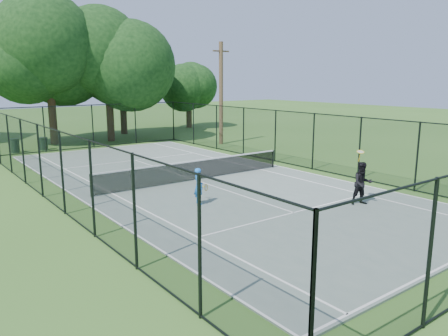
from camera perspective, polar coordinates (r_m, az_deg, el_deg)
ground at (r=20.62m, az=-3.78°, el=-1.75°), size 120.00×120.00×0.00m
tennis_court at (r=20.61m, az=-3.78°, el=-1.66°), size 11.00×24.00×0.06m
tennis_net at (r=20.49m, az=-3.80°, el=-0.17°), size 10.08×0.08×0.95m
fence at (r=20.32m, az=-3.84°, el=2.37°), size 13.10×26.10×3.00m
tree_near_left at (r=34.34m, az=-21.98°, el=12.89°), size 7.50×7.50×9.78m
tree_near_mid at (r=34.86m, az=-14.96°, el=12.58°), size 6.93×6.93×9.07m
tree_near_right at (r=39.25m, az=-13.25°, el=12.33°), size 6.23×6.23×8.60m
tree_far_right at (r=43.58m, az=-4.65°, el=10.32°), size 4.67×4.67×6.18m
trash_bin_left at (r=31.52m, az=-25.64°, el=2.64°), size 0.58×0.58×0.93m
trash_bin_right at (r=31.99m, az=-22.52°, el=2.96°), size 0.58×0.58×0.86m
utility_pole at (r=32.16m, az=-0.39°, el=9.77°), size 1.40×0.30×7.34m
player_blue at (r=16.54m, az=-3.33°, el=-2.38°), size 0.80×0.57×1.40m
player_black at (r=17.25m, az=17.62°, el=-1.92°), size 0.99×0.95×2.02m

